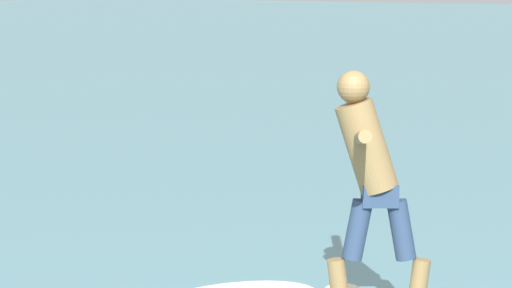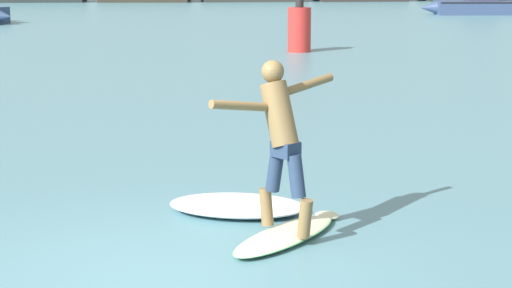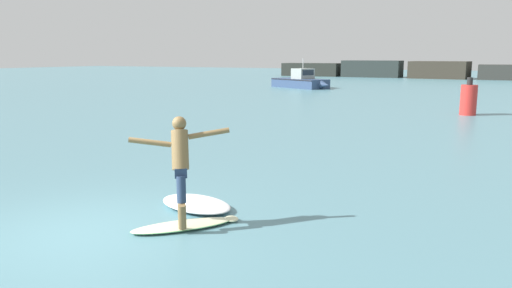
% 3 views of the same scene
% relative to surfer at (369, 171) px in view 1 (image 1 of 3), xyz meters
% --- Properties ---
extents(surfer, '(1.38, 1.08, 1.78)m').
position_rel_surfer_xyz_m(surfer, '(0.00, 0.00, 0.00)').
color(surfer, brown).
rests_on(surfer, surfboard).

